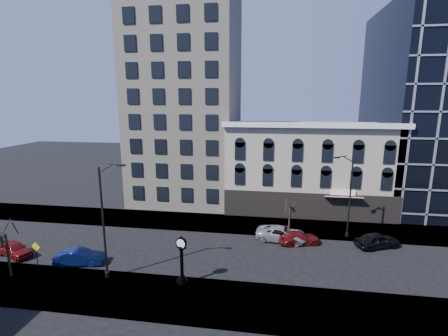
% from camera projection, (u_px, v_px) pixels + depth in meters
% --- Properties ---
extents(ground, '(160.00, 160.00, 0.00)m').
position_uv_depth(ground, '(199.00, 252.00, 33.10)').
color(ground, black).
rests_on(ground, ground).
extents(sidewalk_far, '(160.00, 6.00, 0.12)m').
position_uv_depth(sidewalk_far, '(213.00, 223.00, 40.83)').
color(sidewalk_far, gray).
rests_on(sidewalk_far, ground).
extents(sidewalk_near, '(160.00, 6.00, 0.12)m').
position_uv_depth(sidewalk_near, '(176.00, 298.00, 25.35)').
color(sidewalk_near, gray).
rests_on(sidewalk_near, ground).
extents(cream_tower, '(15.90, 15.40, 42.50)m').
position_uv_depth(cream_tower, '(185.00, 72.00, 48.30)').
color(cream_tower, beige).
rests_on(cream_tower, ground).
extents(victorian_row, '(22.60, 11.19, 12.50)m').
position_uv_depth(victorian_row, '(307.00, 167.00, 45.48)').
color(victorian_row, '#A69C89').
rests_on(victorian_row, ground).
extents(street_clock, '(0.96, 0.96, 4.23)m').
position_uv_depth(street_clock, '(182.00, 262.00, 26.88)').
color(street_clock, black).
rests_on(street_clock, sidewalk_near).
extents(street_lamp_near, '(2.67, 0.55, 10.33)m').
position_uv_depth(street_lamp_near, '(110.00, 191.00, 26.62)').
color(street_lamp_near, black).
rests_on(street_lamp_near, sidewalk_near).
extents(street_lamp_far, '(2.37, 0.99, 9.45)m').
position_uv_depth(street_lamp_far, '(346.00, 175.00, 34.99)').
color(street_lamp_far, black).
rests_on(street_lamp_far, sidewalk_far).
extents(bare_tree_near, '(3.65, 3.65, 6.26)m').
position_uv_depth(bare_tree_near, '(4.00, 225.00, 27.42)').
color(bare_tree_near, '#322419').
rests_on(bare_tree_near, sidewalk_near).
extents(bare_tree_far, '(2.45, 2.45, 4.20)m').
position_uv_depth(bare_tree_far, '(290.00, 204.00, 37.90)').
color(bare_tree_far, '#322419').
rests_on(bare_tree_far, sidewalk_far).
extents(warning_sign, '(0.89, 0.08, 2.73)m').
position_uv_depth(warning_sign, '(36.00, 251.00, 28.86)').
color(warning_sign, black).
rests_on(warning_sign, sidewalk_near).
extents(car_near_a, '(4.55, 3.06, 1.44)m').
position_uv_depth(car_near_a, '(14.00, 249.00, 32.16)').
color(car_near_a, maroon).
rests_on(car_near_a, ground).
extents(car_near_b, '(4.68, 2.42, 1.47)m').
position_uv_depth(car_near_b, '(80.00, 257.00, 30.48)').
color(car_near_b, '#0C194C').
rests_on(car_near_b, ground).
extents(car_far_a, '(5.95, 3.41, 1.56)m').
position_uv_depth(car_far_a, '(282.00, 234.00, 35.62)').
color(car_far_a, '#A5A8AD').
rests_on(car_far_a, ground).
extents(car_far_b, '(4.90, 2.99, 1.33)m').
position_uv_depth(car_far_b, '(299.00, 238.00, 34.86)').
color(car_far_b, maroon).
rests_on(car_far_b, ground).
extents(car_far_c, '(5.04, 3.52, 1.59)m').
position_uv_depth(car_far_c, '(377.00, 240.00, 33.97)').
color(car_far_c, black).
rests_on(car_far_c, ground).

